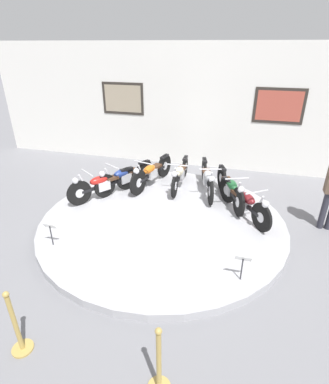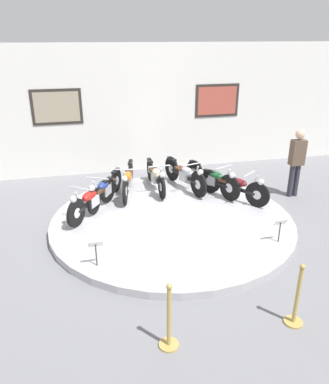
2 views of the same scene
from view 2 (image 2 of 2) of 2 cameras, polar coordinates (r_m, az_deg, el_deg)
ground_plane at (r=8.50m, az=1.16°, el=-4.78°), size 60.00×60.00×0.00m
display_platform at (r=8.47m, az=1.16°, el=-4.32°), size 5.39×5.39×0.15m
back_wall at (r=11.51m, az=-3.72°, el=12.46°), size 14.00×0.22×3.75m
motorcycle_red at (r=8.58m, az=-11.02°, el=-1.02°), size 1.17×1.65×0.79m
motorcycle_blue at (r=9.13m, az=-9.06°, el=0.60°), size 0.97×1.76×0.78m
motorcycle_orange at (r=9.55m, az=-5.61°, el=1.95°), size 0.64×1.97×0.81m
motorcycle_cream at (r=9.81m, az=-1.32°, el=2.48°), size 0.54×1.97×0.78m
motorcycle_silver at (r=9.85m, az=3.18°, el=2.70°), size 0.67×1.97×0.81m
motorcycle_green at (r=9.68m, az=7.31°, el=2.15°), size 0.81×1.89×0.81m
motorcycle_maroon at (r=9.32m, az=10.58°, el=0.97°), size 1.20×1.63×0.79m
info_placard_front_left at (r=6.69m, az=-10.45°, el=-8.30°), size 0.26×0.11×0.51m
info_placard_front_centre at (r=7.64m, az=17.23°, el=-4.85°), size 0.26×0.11×0.51m
visitor_standing at (r=10.14m, az=19.50°, el=4.76°), size 0.36×0.23×1.78m
stanchion_post_left_of_entry at (r=5.31m, az=0.69°, el=-19.73°), size 0.28×0.28×1.02m
stanchion_post_right_of_entry at (r=5.96m, az=19.43°, el=-15.80°), size 0.28×0.28×1.02m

